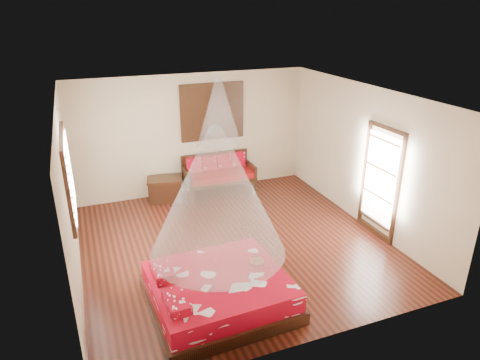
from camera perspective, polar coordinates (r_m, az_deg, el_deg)
room at (r=7.55m, az=-0.74°, el=0.70°), size 5.54×5.54×2.84m
bed at (r=6.53m, az=-2.95°, el=-14.66°), size 2.09×1.90×0.63m
daybed at (r=10.11m, az=-2.91°, el=1.00°), size 1.64×0.73×0.94m
storage_chest at (r=9.98m, az=-9.95°, el=-1.15°), size 0.88×0.72×0.54m
shutter_panel at (r=10.02m, az=-3.69°, el=9.05°), size 1.52×0.06×1.32m
window_left at (r=7.22m, az=-21.90°, el=0.55°), size 0.10×1.74×1.34m
glazed_door at (r=8.50m, az=18.18°, el=-0.35°), size 0.08×1.02×2.16m
wine_tray at (r=6.68m, az=2.24°, el=-10.60°), size 0.22×0.22×0.19m
mosquito_net_main at (r=5.73m, az=-3.10°, el=-1.70°), size 1.90×1.90×1.80m
mosquito_net_daybed at (r=9.56m, az=-2.84°, el=9.05°), size 1.00×1.00×1.50m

